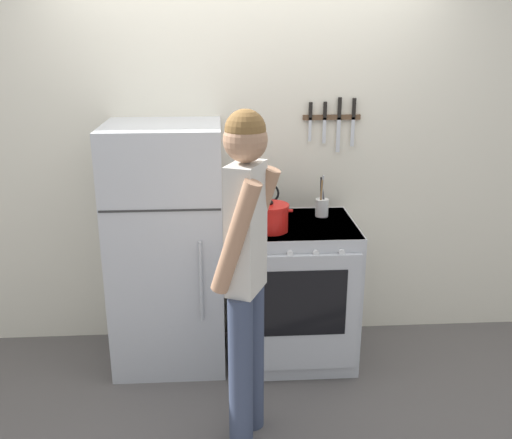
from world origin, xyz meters
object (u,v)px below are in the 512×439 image
(dutch_oven_pot, at_px, (271,217))
(tea_kettle, at_px, (269,207))
(refrigerator, at_px, (168,248))
(stove_range, at_px, (295,291))
(person, at_px, (246,264))
(utensil_jar, at_px, (322,206))

(dutch_oven_pot, xyz_separation_m, tea_kettle, (0.01, 0.26, -0.02))
(refrigerator, bearing_deg, tea_kettle, 10.09)
(stove_range, height_order, dutch_oven_pot, dutch_oven_pot)
(stove_range, relative_size, person, 0.53)
(tea_kettle, distance_m, utensil_jar, 0.35)
(stove_range, height_order, utensil_jar, utensil_jar)
(tea_kettle, distance_m, person, 0.96)
(dutch_oven_pot, bearing_deg, utensil_jar, 36.68)
(dutch_oven_pot, distance_m, person, 0.70)
(person, bearing_deg, utensil_jar, -6.23)
(stove_range, distance_m, person, 1.01)
(tea_kettle, bearing_deg, refrigerator, -169.91)
(refrigerator, relative_size, tea_kettle, 6.81)
(stove_range, xyz_separation_m, utensil_jar, (0.19, 0.16, 0.53))
(stove_range, bearing_deg, refrigerator, 177.14)
(dutch_oven_pot, bearing_deg, refrigerator, 167.35)
(stove_range, height_order, tea_kettle, tea_kettle)
(stove_range, bearing_deg, utensil_jar, 40.93)
(stove_range, distance_m, tea_kettle, 0.57)
(refrigerator, height_order, dutch_oven_pot, refrigerator)
(stove_range, relative_size, dutch_oven_pot, 3.55)
(tea_kettle, bearing_deg, dutch_oven_pot, -92.91)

